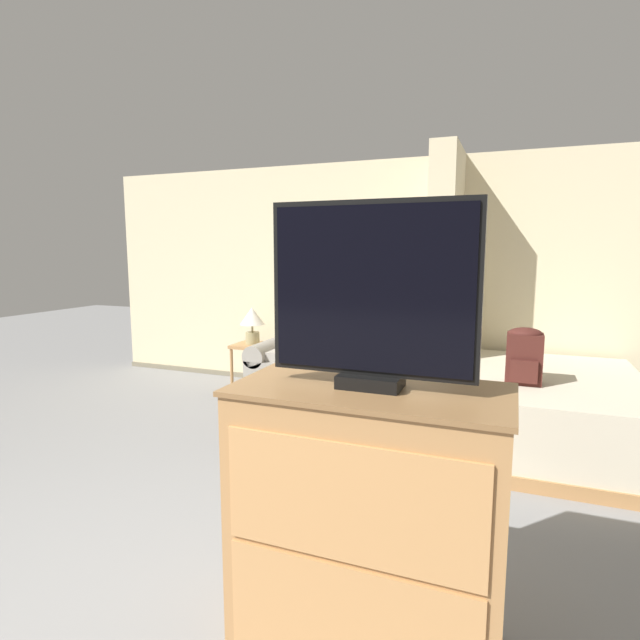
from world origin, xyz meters
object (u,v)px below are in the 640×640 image
(couch, at_px, (339,370))
(tv_dresser, at_px, (368,522))
(backpack, at_px, (524,355))
(table_lamp, at_px, (252,320))
(bed, at_px, (542,409))
(tv, at_px, (372,296))
(coffee_table, at_px, (293,389))

(couch, xyz_separation_m, tv_dresser, (1.25, -3.23, 0.23))
(backpack, bearing_deg, couch, 153.24)
(table_lamp, bearing_deg, bed, -11.51)
(tv, distance_m, backpack, 2.46)
(coffee_table, relative_size, tv_dresser, 0.73)
(couch, xyz_separation_m, backpack, (1.84, -0.93, 0.50))
(couch, bearing_deg, coffee_table, -93.50)
(backpack, bearing_deg, table_lamp, 161.61)
(bed, xyz_separation_m, backpack, (-0.17, -0.34, 0.52))
(coffee_table, xyz_separation_m, bed, (2.08, 0.48, -0.08))
(tv_dresser, distance_m, backpack, 2.39)
(tv, bearing_deg, bed, 74.01)
(bed, bearing_deg, couch, 163.76)
(tv_dresser, distance_m, bed, 2.76)
(table_lamp, height_order, tv_dresser, tv_dresser)
(coffee_table, distance_m, tv_dresser, 2.54)
(tv_dresser, bearing_deg, table_lamp, 125.58)
(backpack, bearing_deg, bed, 63.75)
(couch, relative_size, bed, 0.97)
(couch, height_order, coffee_table, couch)
(coffee_table, xyz_separation_m, table_lamp, (-1.03, 1.11, 0.43))
(tv, height_order, bed, tv)
(couch, height_order, backpack, backpack)
(coffee_table, height_order, tv_dresser, tv_dresser)
(coffee_table, height_order, tv, tv)
(tv_dresser, height_order, tv, tv)
(tv, xyz_separation_m, backpack, (0.59, 2.30, -0.63))
(coffee_table, bearing_deg, couch, 86.50)
(couch, relative_size, coffee_table, 2.37)
(tv_dresser, distance_m, tv, 0.90)
(tv_dresser, bearing_deg, backpack, 75.66)
(couch, height_order, tv_dresser, tv_dresser)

